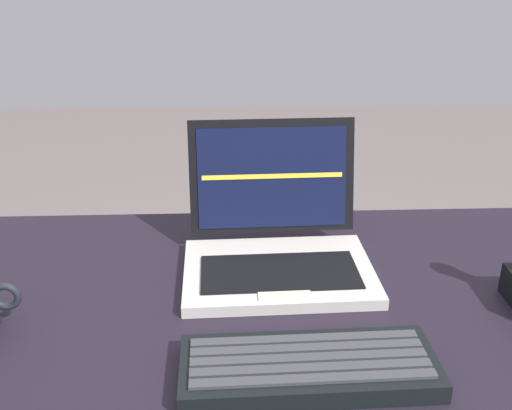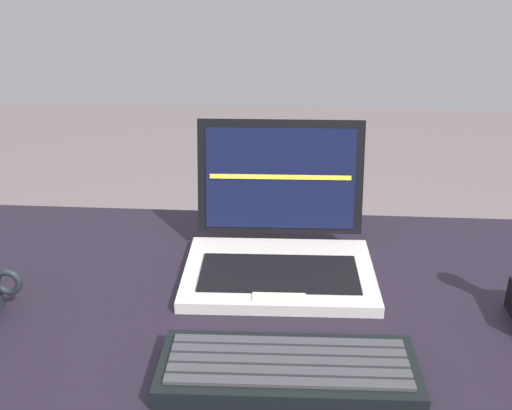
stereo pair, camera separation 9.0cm
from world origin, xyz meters
TOP-DOWN VIEW (x-y plane):
  - desk at (0.00, 0.00)m, footprint 1.50×0.66m
  - laptop_front at (-0.04, 0.11)m, footprint 0.31×0.26m
  - external_keyboard at (-0.02, -0.16)m, footprint 0.32×0.13m

SIDE VIEW (x-z plane):
  - desk at x=0.00m, z-range 0.29..1.03m
  - external_keyboard at x=-0.02m, z-range 0.73..0.76m
  - laptop_front at x=-0.04m, z-range 0.67..0.89m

